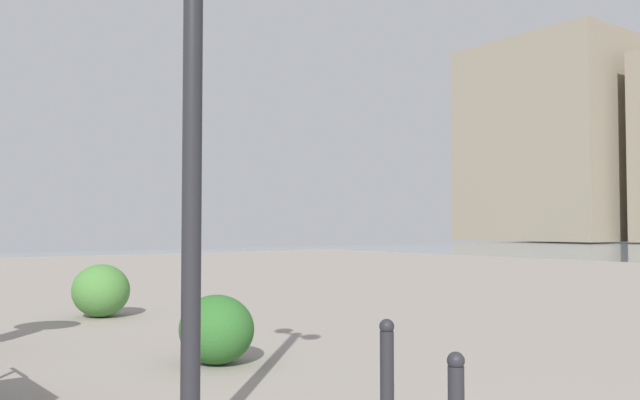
% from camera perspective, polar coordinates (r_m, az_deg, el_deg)
% --- Properties ---
extents(building_highrise, '(17.94, 10.64, 22.55)m').
position_cam_1_polar(building_highrise, '(80.11, 18.60, 4.78)').
color(building_highrise, gray).
rests_on(building_highrise, ground).
extents(lamppost, '(0.98, 0.28, 3.99)m').
position_cam_1_polar(lamppost, '(4.92, -10.90, 10.36)').
color(lamppost, '#232328').
rests_on(lamppost, ground).
extents(bollard_near, '(0.13, 0.13, 0.68)m').
position_cam_1_polar(bollard_near, '(5.09, 11.64, -16.25)').
color(bollard_near, '#232328').
rests_on(bollard_near, ground).
extents(bollard_mid, '(0.13, 0.13, 0.79)m').
position_cam_1_polar(bollard_mid, '(5.87, 5.78, -13.81)').
color(bollard_mid, '#232328').
rests_on(bollard_mid, ground).
extents(shrub_low, '(0.94, 0.84, 0.80)m').
position_cam_1_polar(shrub_low, '(7.88, -8.90, -10.94)').
color(shrub_low, '#2D6628').
rests_on(shrub_low, ground).
extents(shrub_round, '(1.09, 0.98, 0.92)m').
position_cam_1_polar(shrub_round, '(12.33, -18.34, -7.41)').
color(shrub_round, '#477F38').
rests_on(shrub_round, ground).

